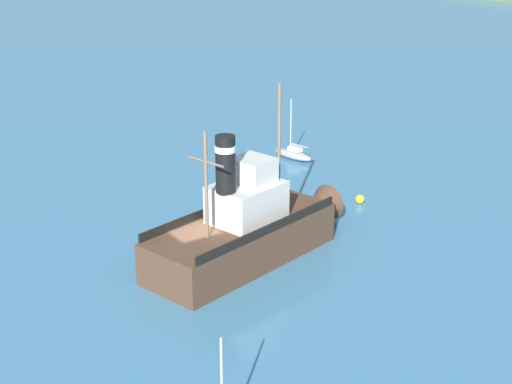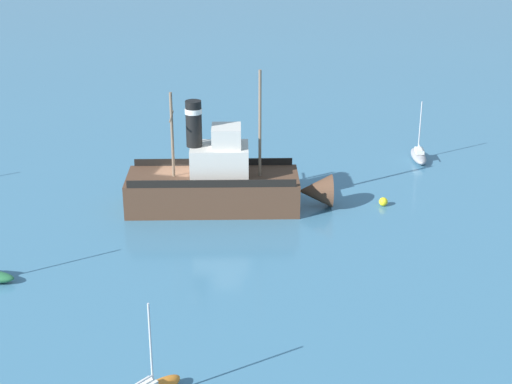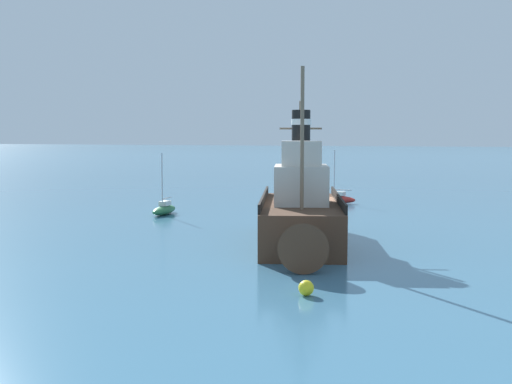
# 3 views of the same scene
# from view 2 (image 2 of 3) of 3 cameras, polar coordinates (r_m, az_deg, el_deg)

# --- Properties ---
(ground_plane) EXTENTS (600.00, 600.00, 0.00)m
(ground_plane) POSITION_cam_2_polar(r_m,az_deg,el_deg) (56.99, -5.70, -0.63)
(ground_plane) COLOR teal
(old_tugboat) EXTENTS (7.24, 14.79, 9.90)m
(old_tugboat) POSITION_cam_2_polar(r_m,az_deg,el_deg) (54.93, -2.52, 0.63)
(old_tugboat) COLOR #4C3323
(old_tugboat) RESTS_ON ground
(sailboat_grey) EXTENTS (3.95, 1.89, 4.90)m
(sailboat_grey) POSITION_cam_2_polar(r_m,az_deg,el_deg) (66.12, 11.74, 2.64)
(sailboat_grey) COLOR gray
(sailboat_grey) RESTS_ON ground
(mooring_buoy) EXTENTS (0.62, 0.62, 0.62)m
(mooring_buoy) POSITION_cam_2_polar(r_m,az_deg,el_deg) (56.46, 9.25, -0.70)
(mooring_buoy) COLOR yellow
(mooring_buoy) RESTS_ON ground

